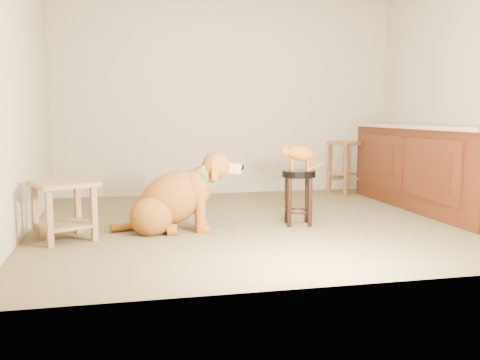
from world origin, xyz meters
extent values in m
cube|color=brown|center=(0.00, 0.00, 0.00)|extent=(4.50, 4.00, 0.01)
cube|color=#B3A790|center=(0.00, 2.00, 1.30)|extent=(4.50, 0.04, 2.60)
cube|color=#B3A790|center=(0.00, -2.00, 1.30)|extent=(4.50, 0.04, 2.60)
cube|color=#B3A790|center=(-2.25, 0.00, 1.30)|extent=(0.04, 4.00, 2.60)
cube|color=#B3A790|center=(2.25, 0.00, 1.30)|extent=(0.04, 4.00, 2.60)
cube|color=#481E0C|center=(1.95, 0.30, 0.45)|extent=(0.60, 2.50, 0.90)
cube|color=gray|center=(1.92, 0.30, 0.92)|extent=(0.70, 2.56, 0.04)
cube|color=black|center=(1.99, 0.30, 0.05)|extent=(0.52, 2.50, 0.10)
cube|color=#481E0C|center=(1.64, -0.25, 0.50)|extent=(0.02, 0.90, 0.62)
cube|color=#481E0C|center=(1.64, 0.85, 0.50)|extent=(0.02, 0.90, 0.62)
cube|color=#3B180A|center=(1.63, -0.25, 0.50)|extent=(0.02, 0.60, 0.40)
cube|color=#3B180A|center=(1.63, 0.85, 0.50)|extent=(0.02, 0.60, 0.40)
cylinder|color=black|center=(0.35, -0.11, 0.23)|extent=(0.04, 0.04, 0.46)
cylinder|color=black|center=(0.16, -0.07, 0.23)|extent=(0.04, 0.04, 0.46)
cylinder|color=black|center=(0.32, -0.30, 0.23)|extent=(0.04, 0.04, 0.46)
cylinder|color=black|center=(0.13, -0.27, 0.23)|extent=(0.04, 0.04, 0.46)
torus|color=black|center=(0.24, -0.19, 0.13)|extent=(0.31, 0.31, 0.02)
cylinder|color=black|center=(0.24, -0.19, 0.49)|extent=(0.32, 0.32, 0.06)
cube|color=brown|center=(1.59, 1.79, 0.33)|extent=(0.06, 0.06, 0.66)
cube|color=brown|center=(1.31, 1.67, 0.33)|extent=(0.06, 0.06, 0.66)
cube|color=brown|center=(1.70, 1.51, 0.33)|extent=(0.06, 0.06, 0.66)
cube|color=brown|center=(1.43, 1.39, 0.33)|extent=(0.06, 0.06, 0.66)
cube|color=brown|center=(1.51, 1.59, 0.68)|extent=(0.49, 0.49, 0.04)
cube|color=#8B6140|center=(-1.79, -0.11, 0.23)|extent=(0.06, 0.06, 0.46)
cube|color=#8B6140|center=(-2.13, -0.26, 0.23)|extent=(0.06, 0.06, 0.46)
cube|color=#8B6140|center=(-1.64, -0.44, 0.23)|extent=(0.06, 0.06, 0.46)
cube|color=#8B6140|center=(-1.97, -0.60, 0.23)|extent=(0.06, 0.06, 0.46)
cube|color=#8B6140|center=(-1.88, -0.35, 0.48)|extent=(0.64, 0.64, 0.04)
cube|color=#8B6140|center=(-1.88, -0.35, 0.13)|extent=(0.54, 0.54, 0.03)
ellipsoid|color=brown|center=(-1.13, -0.05, 0.16)|extent=(0.41, 0.35, 0.35)
ellipsoid|color=brown|center=(-1.16, -0.33, 0.16)|extent=(0.41, 0.35, 0.35)
cylinder|color=brown|center=(-0.94, -0.05, 0.04)|extent=(0.10, 0.12, 0.11)
cylinder|color=brown|center=(-0.98, -0.38, 0.04)|extent=(0.10, 0.12, 0.11)
ellipsoid|color=brown|center=(-0.96, -0.21, 0.30)|extent=(0.83, 0.50, 0.70)
ellipsoid|color=brown|center=(-0.76, -0.24, 0.39)|extent=(0.33, 0.36, 0.36)
cylinder|color=brown|center=(-0.70, -0.15, 0.21)|extent=(0.10, 0.10, 0.41)
cylinder|color=brown|center=(-0.73, -0.34, 0.21)|extent=(0.10, 0.10, 0.41)
sphere|color=brown|center=(-0.67, -0.15, 0.03)|extent=(0.11, 0.11, 0.11)
sphere|color=brown|center=(-0.70, -0.34, 0.03)|extent=(0.11, 0.11, 0.11)
cylinder|color=brown|center=(-0.67, -0.25, 0.50)|extent=(0.28, 0.21, 0.26)
ellipsoid|color=brown|center=(-0.57, -0.26, 0.59)|extent=(0.29, 0.26, 0.25)
cube|color=#9F8563|center=(-0.43, -0.28, 0.57)|extent=(0.18, 0.11, 0.11)
sphere|color=black|center=(-0.35, -0.29, 0.58)|extent=(0.06, 0.06, 0.06)
cube|color=brown|center=(-0.57, -0.15, 0.56)|extent=(0.06, 0.07, 0.19)
cube|color=brown|center=(-0.60, -0.37, 0.56)|extent=(0.06, 0.07, 0.19)
torus|color=#0C643B|center=(-0.67, -0.25, 0.49)|extent=(0.17, 0.25, 0.22)
cylinder|color=#D8BF4C|center=(-0.62, -0.25, 0.41)|extent=(0.01, 0.05, 0.05)
cylinder|color=brown|center=(-1.35, -0.11, 0.04)|extent=(0.33, 0.15, 0.08)
ellipsoid|color=#8A410D|center=(0.25, -0.19, 0.69)|extent=(0.30, 0.18, 0.18)
cylinder|color=#8A410D|center=(0.18, -0.14, 0.58)|extent=(0.03, 0.03, 0.11)
sphere|color=#8A410D|center=(0.18, -0.14, 0.54)|extent=(0.04, 0.04, 0.04)
cylinder|color=#8A410D|center=(0.17, -0.21, 0.58)|extent=(0.03, 0.03, 0.11)
sphere|color=#8A410D|center=(0.17, -0.21, 0.54)|extent=(0.04, 0.04, 0.04)
cylinder|color=#8A410D|center=(0.33, -0.17, 0.58)|extent=(0.03, 0.03, 0.11)
sphere|color=#8A410D|center=(0.33, -0.17, 0.54)|extent=(0.04, 0.04, 0.04)
cylinder|color=#8A410D|center=(0.32, -0.24, 0.58)|extent=(0.03, 0.03, 0.11)
sphere|color=#8A410D|center=(0.32, -0.24, 0.54)|extent=(0.04, 0.04, 0.04)
sphere|color=#8A410D|center=(0.11, -0.16, 0.71)|extent=(0.10, 0.10, 0.10)
sphere|color=#8A410D|center=(0.07, -0.16, 0.70)|extent=(0.04, 0.04, 0.04)
sphere|color=brown|center=(0.05, -0.15, 0.70)|extent=(0.02, 0.02, 0.02)
cone|color=#8A410D|center=(0.12, -0.14, 0.76)|extent=(0.05, 0.05, 0.05)
cone|color=#C66B60|center=(0.12, -0.14, 0.76)|extent=(0.03, 0.03, 0.03)
cone|color=#8A410D|center=(0.11, -0.20, 0.76)|extent=(0.05, 0.05, 0.05)
cone|color=#C66B60|center=(0.11, -0.20, 0.76)|extent=(0.03, 0.03, 0.03)
cylinder|color=#8A410D|center=(0.40, -0.18, 0.55)|extent=(0.21, 0.08, 0.10)
camera|label=1|loc=(-1.40, -4.99, 1.06)|focal=40.00mm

